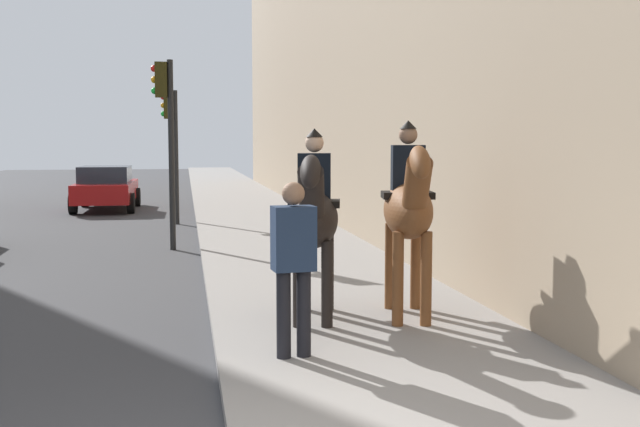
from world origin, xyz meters
TOP-DOWN VIEW (x-y plane):
  - mounted_horse_near at (4.31, -1.20)m, footprint 2.13×0.86m
  - mounted_horse_far at (4.18, -2.30)m, footprint 2.14×0.80m
  - pedestrian_greeting at (2.79, -0.74)m, footprint 0.30×0.42m
  - car_near_lane at (21.08, 2.80)m, footprint 4.37×1.97m
  - traffic_light_near_curb at (11.37, 0.63)m, footprint 0.20×0.44m
  - traffic_light_far_curb at (16.34, 0.59)m, footprint 0.20×0.44m

SIDE VIEW (x-z plane):
  - car_near_lane at x=21.08m, z-range 0.03..1.47m
  - pedestrian_greeting at x=2.79m, z-range 0.25..1.95m
  - mounted_horse_near at x=4.31m, z-range 0.23..2.46m
  - mounted_horse_far at x=4.18m, z-range 0.26..2.60m
  - traffic_light_far_curb at x=16.34m, z-range 0.62..4.20m
  - traffic_light_near_curb at x=11.37m, z-range 0.66..4.50m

